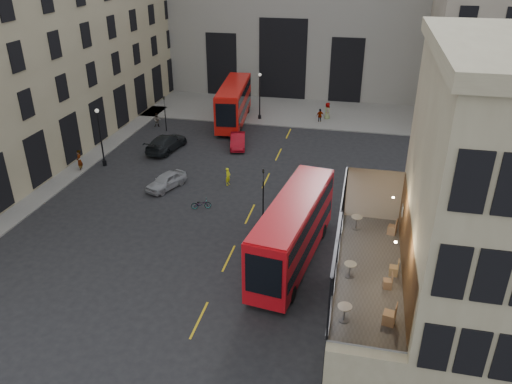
% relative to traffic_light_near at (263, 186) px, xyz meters
% --- Properties ---
extents(ground, '(140.00, 140.00, 0.00)m').
position_rel_traffic_light_near_xyz_m(ground, '(1.00, -12.00, -2.42)').
color(ground, black).
rests_on(ground, ground).
extents(host_building_main, '(7.26, 11.40, 15.10)m').
position_rel_traffic_light_near_xyz_m(host_building_main, '(10.95, -12.00, 5.36)').
color(host_building_main, tan).
rests_on(host_building_main, ground).
extents(host_frontage, '(3.00, 11.00, 4.50)m').
position_rel_traffic_light_near_xyz_m(host_frontage, '(7.50, -12.00, -0.17)').
color(host_frontage, tan).
rests_on(host_frontage, ground).
extents(cafe_floor, '(3.00, 10.00, 0.10)m').
position_rel_traffic_light_near_xyz_m(cafe_floor, '(7.50, -12.00, 2.12)').
color(cafe_floor, slate).
rests_on(cafe_floor, host_frontage).
extents(gateway, '(35.00, 10.60, 18.00)m').
position_rel_traffic_light_near_xyz_m(gateway, '(-4.00, 35.99, 6.96)').
color(gateway, gray).
rests_on(gateway, ground).
extents(building_right, '(16.60, 18.60, 20.00)m').
position_rel_traffic_light_near_xyz_m(building_right, '(21.00, 27.97, 7.97)').
color(building_right, '#AB9F8A').
rests_on(building_right, ground).
extents(pavement_far, '(40.00, 12.00, 0.12)m').
position_rel_traffic_light_near_xyz_m(pavement_far, '(-5.00, 26.00, -2.36)').
color(pavement_far, slate).
rests_on(pavement_far, ground).
extents(pavement_left, '(8.00, 48.00, 0.12)m').
position_rel_traffic_light_near_xyz_m(pavement_left, '(-21.00, -0.00, -2.36)').
color(pavement_left, slate).
rests_on(pavement_left, ground).
extents(traffic_light_near, '(0.16, 0.20, 3.80)m').
position_rel_traffic_light_near_xyz_m(traffic_light_near, '(0.00, 0.00, 0.00)').
color(traffic_light_near, black).
rests_on(traffic_light_near, ground).
extents(traffic_light_far, '(0.16, 0.20, 3.80)m').
position_rel_traffic_light_near_xyz_m(traffic_light_far, '(-14.00, 16.00, 0.00)').
color(traffic_light_far, black).
rests_on(traffic_light_far, ground).
extents(street_lamp_a, '(0.36, 0.36, 5.33)m').
position_rel_traffic_light_near_xyz_m(street_lamp_a, '(-16.00, 6.00, -0.03)').
color(street_lamp_a, black).
rests_on(street_lamp_a, ground).
extents(street_lamp_b, '(0.36, 0.36, 5.33)m').
position_rel_traffic_light_near_xyz_m(street_lamp_b, '(-5.00, 22.00, -0.03)').
color(street_lamp_b, black).
rests_on(street_lamp_b, ground).
extents(bus_near, '(3.95, 11.12, 4.34)m').
position_rel_traffic_light_near_xyz_m(bus_near, '(3.02, -5.42, 0.02)').
color(bus_near, red).
rests_on(bus_near, ground).
extents(bus_far, '(3.74, 11.25, 4.40)m').
position_rel_traffic_light_near_xyz_m(bus_far, '(-7.56, 20.27, 0.05)').
color(bus_far, red).
rests_on(bus_far, ground).
extents(car_a, '(2.82, 4.12, 1.30)m').
position_rel_traffic_light_near_xyz_m(car_a, '(-8.73, 2.82, -1.77)').
color(car_a, '#94969C').
rests_on(car_a, ground).
extents(car_b, '(2.30, 4.25, 1.33)m').
position_rel_traffic_light_near_xyz_m(car_b, '(-5.28, 13.03, -1.76)').
color(car_b, maroon).
rests_on(car_b, ground).
extents(car_c, '(2.97, 5.58, 1.54)m').
position_rel_traffic_light_near_xyz_m(car_c, '(-11.86, 10.74, -1.65)').
color(car_c, black).
rests_on(car_c, ground).
extents(bicycle, '(1.61, 1.02, 0.80)m').
position_rel_traffic_light_near_xyz_m(bicycle, '(-4.82, 0.03, -2.02)').
color(bicycle, gray).
rests_on(bicycle, ground).
extents(cyclist, '(0.48, 0.63, 1.54)m').
position_rel_traffic_light_near_xyz_m(cyclist, '(-3.93, 4.50, -1.65)').
color(cyclist, yellow).
rests_on(cyclist, ground).
extents(pedestrian_a, '(0.91, 0.81, 1.56)m').
position_rel_traffic_light_near_xyz_m(pedestrian_a, '(-15.45, 17.07, -1.65)').
color(pedestrian_a, gray).
rests_on(pedestrian_a, ground).
extents(pedestrian_b, '(1.40, 1.19, 1.88)m').
position_rel_traffic_light_near_xyz_m(pedestrian_b, '(-8.65, 21.31, -1.48)').
color(pedestrian_b, gray).
rests_on(pedestrian_b, ground).
extents(pedestrian_c, '(1.02, 0.78, 1.61)m').
position_rel_traffic_light_near_xyz_m(pedestrian_c, '(1.85, 22.34, -1.62)').
color(pedestrian_c, gray).
rests_on(pedestrian_c, ground).
extents(pedestrian_d, '(0.75, 1.04, 1.97)m').
position_rel_traffic_light_near_xyz_m(pedestrian_d, '(2.54, 23.69, -1.44)').
color(pedestrian_d, gray).
rests_on(pedestrian_d, ground).
extents(pedestrian_e, '(0.65, 0.81, 1.95)m').
position_rel_traffic_light_near_xyz_m(pedestrian_e, '(-17.50, 4.46, -1.45)').
color(pedestrian_e, gray).
rests_on(pedestrian_e, ground).
extents(cafe_table_near, '(0.58, 0.58, 0.73)m').
position_rel_traffic_light_near_xyz_m(cafe_table_near, '(6.57, -15.76, 2.66)').
color(cafe_table_near, white).
rests_on(cafe_table_near, cafe_floor).
extents(cafe_table_mid, '(0.56, 0.56, 0.70)m').
position_rel_traffic_light_near_xyz_m(cafe_table_mid, '(6.63, -12.72, 2.64)').
color(cafe_table_mid, beige).
rests_on(cafe_table_mid, cafe_floor).
extents(cafe_table_far, '(0.58, 0.58, 0.73)m').
position_rel_traffic_light_near_xyz_m(cafe_table_far, '(6.75, -8.36, 2.66)').
color(cafe_table_far, silver).
rests_on(cafe_table_far, cafe_floor).
extents(cafe_chair_a, '(0.56, 0.56, 0.97)m').
position_rel_traffic_light_near_xyz_m(cafe_chair_a, '(8.33, -15.54, 2.47)').
color(cafe_chair_a, tan).
rests_on(cafe_chair_a, cafe_floor).
extents(cafe_chair_b, '(0.40, 0.40, 0.76)m').
position_rel_traffic_light_near_xyz_m(cafe_chair_b, '(8.30, -13.20, 2.41)').
color(cafe_chair_b, tan).
rests_on(cafe_chair_b, cafe_floor).
extents(cafe_chair_c, '(0.42, 0.42, 0.80)m').
position_rel_traffic_light_near_xyz_m(cafe_chair_c, '(8.58, -12.15, 2.42)').
color(cafe_chair_c, tan).
rests_on(cafe_chair_c, cafe_floor).
extents(cafe_chair_d, '(0.52, 0.52, 0.86)m').
position_rel_traffic_light_near_xyz_m(cafe_chair_d, '(8.60, -8.48, 2.44)').
color(cafe_chair_d, tan).
rests_on(cafe_chair_d, cafe_floor).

